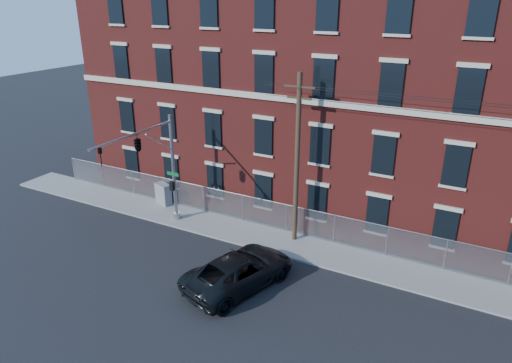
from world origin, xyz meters
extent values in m
plane|color=black|center=(0.00, 0.00, 0.00)|extent=(140.00, 140.00, 0.00)
cube|color=gray|center=(12.00, 5.00, 0.06)|extent=(65.00, 3.00, 0.12)
cube|color=maroon|center=(12.00, 14.00, 8.00)|extent=(55.00, 14.00, 16.00)
cube|color=#BAB09B|center=(12.00, 6.92, 8.30)|extent=(55.00, 0.18, 0.35)
cube|color=black|center=(-11.83, 6.94, 2.20)|extent=(1.20, 0.10, 2.20)
cube|color=black|center=(-11.83, 6.94, 5.80)|extent=(1.20, 0.10, 2.20)
cube|color=black|center=(-11.83, 6.94, 9.60)|extent=(1.20, 0.10, 2.20)
cube|color=black|center=(-11.83, 6.94, 13.20)|extent=(1.20, 0.10, 2.20)
cube|color=black|center=(-8.17, 6.94, 2.20)|extent=(1.20, 0.10, 2.20)
cube|color=black|center=(-8.17, 6.94, 5.80)|extent=(1.20, 0.10, 2.20)
cube|color=black|center=(-8.17, 6.94, 9.60)|extent=(1.20, 0.10, 2.20)
cube|color=black|center=(-8.17, 6.94, 13.20)|extent=(1.20, 0.10, 2.20)
cube|color=black|center=(-4.50, 6.94, 2.20)|extent=(1.20, 0.10, 2.20)
cube|color=black|center=(-4.50, 6.94, 5.80)|extent=(1.20, 0.10, 2.20)
cube|color=black|center=(-4.50, 6.94, 9.60)|extent=(1.20, 0.10, 2.20)
cube|color=black|center=(-4.50, 6.94, 13.20)|extent=(1.20, 0.10, 2.20)
cube|color=black|center=(-0.83, 6.94, 2.20)|extent=(1.20, 0.10, 2.20)
cube|color=black|center=(-0.83, 6.94, 5.80)|extent=(1.20, 0.10, 2.20)
cube|color=black|center=(-0.83, 6.94, 9.60)|extent=(1.20, 0.10, 2.20)
cube|color=black|center=(-0.83, 6.94, 13.20)|extent=(1.20, 0.10, 2.20)
cube|color=black|center=(2.83, 6.94, 2.20)|extent=(1.20, 0.10, 2.20)
cube|color=black|center=(2.83, 6.94, 5.80)|extent=(1.20, 0.10, 2.20)
cube|color=black|center=(2.83, 6.94, 9.60)|extent=(1.20, 0.10, 2.20)
cube|color=black|center=(2.83, 6.94, 13.20)|extent=(1.20, 0.10, 2.20)
cube|color=black|center=(6.50, 6.94, 2.20)|extent=(1.20, 0.10, 2.20)
cube|color=black|center=(6.50, 6.94, 5.80)|extent=(1.20, 0.10, 2.20)
cube|color=black|center=(6.50, 6.94, 9.60)|extent=(1.20, 0.10, 2.20)
cube|color=black|center=(6.50, 6.94, 13.20)|extent=(1.20, 0.10, 2.20)
cube|color=black|center=(10.17, 6.94, 2.20)|extent=(1.20, 0.10, 2.20)
cube|color=black|center=(10.17, 6.94, 5.80)|extent=(1.20, 0.10, 2.20)
cube|color=black|center=(10.17, 6.94, 9.60)|extent=(1.20, 0.10, 2.20)
cube|color=black|center=(10.17, 6.94, 13.20)|extent=(1.20, 0.10, 2.20)
cube|color=#A5A8AD|center=(12.00, 6.30, 1.02)|extent=(59.00, 0.02, 1.80)
cylinder|color=#9EA0A5|center=(12.00, 6.30, 1.92)|extent=(59.00, 0.04, 0.04)
cylinder|color=#9EA0A5|center=(-17.50, 6.30, 1.02)|extent=(0.06, 0.06, 1.85)
cylinder|color=#9EA0A5|center=(-14.39, 6.30, 1.02)|extent=(0.06, 0.06, 1.85)
cylinder|color=#9EA0A5|center=(-11.29, 6.30, 1.02)|extent=(0.06, 0.06, 1.85)
cylinder|color=#9EA0A5|center=(-8.18, 6.30, 1.02)|extent=(0.06, 0.06, 1.85)
cylinder|color=#9EA0A5|center=(-5.08, 6.30, 1.02)|extent=(0.06, 0.06, 1.85)
cylinder|color=#9EA0A5|center=(-1.97, 6.30, 1.02)|extent=(0.06, 0.06, 1.85)
cylinder|color=#9EA0A5|center=(1.13, 6.30, 1.02)|extent=(0.06, 0.06, 1.85)
cylinder|color=#9EA0A5|center=(4.24, 6.30, 1.02)|extent=(0.06, 0.06, 1.85)
cylinder|color=#9EA0A5|center=(7.34, 6.30, 1.02)|extent=(0.06, 0.06, 1.85)
cylinder|color=#9EA0A5|center=(10.45, 6.30, 1.02)|extent=(0.06, 0.06, 1.85)
cylinder|color=#9EA0A5|center=(13.55, 6.30, 1.02)|extent=(0.06, 0.06, 1.85)
cylinder|color=#9EA0A5|center=(-6.00, 4.50, 3.62)|extent=(0.22, 0.22, 7.00)
cylinder|color=#9EA0A5|center=(-6.00, 4.50, 0.32)|extent=(0.50, 0.50, 0.40)
cylinder|color=#9EA0A5|center=(-6.00, 1.25, 6.72)|extent=(0.14, 6.50, 0.14)
cylinder|color=#9EA0A5|center=(-6.00, 3.30, 5.72)|extent=(0.08, 2.18, 1.56)
cube|color=#0C592D|center=(-5.95, 4.35, 3.32)|extent=(0.90, 0.03, 0.22)
cube|color=black|center=(-6.00, 4.25, 2.52)|extent=(0.25, 0.25, 0.60)
imported|color=black|center=(-6.00, -1.30, 6.17)|extent=(0.16, 0.20, 1.00)
imported|color=black|center=(-6.00, 1.50, 6.17)|extent=(0.53, 2.48, 1.00)
cylinder|color=#413020|center=(2.00, 5.60, 5.12)|extent=(0.28, 0.28, 10.00)
cube|color=#413020|center=(2.00, 5.60, 9.32)|extent=(1.80, 0.12, 0.12)
cube|color=#413020|center=(2.00, 5.60, 8.72)|extent=(1.40, 0.12, 0.12)
imported|color=black|center=(1.38, 0.02, 0.86)|extent=(4.58, 6.76, 1.72)
cube|color=slate|center=(-8.23, 5.96, 0.87)|extent=(1.32, 0.92, 1.50)
camera|label=1|loc=(11.58, -17.32, 13.86)|focal=32.46mm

